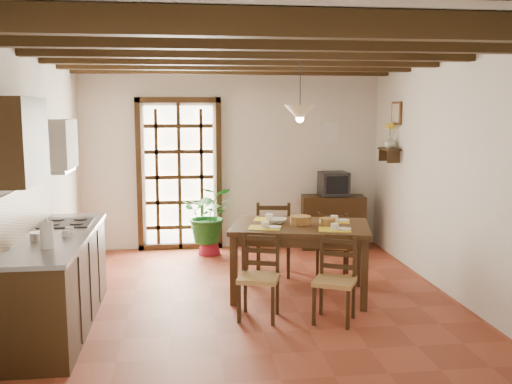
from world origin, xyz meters
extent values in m
plane|color=brown|center=(0.00, 0.00, 0.00)|extent=(5.00, 5.00, 0.00)
cube|color=silver|center=(0.00, 2.50, 1.40)|extent=(4.50, 0.02, 2.80)
cube|color=silver|center=(0.00, -2.50, 1.40)|extent=(4.50, 0.02, 2.80)
cube|color=silver|center=(-2.25, 0.00, 1.40)|extent=(0.02, 5.00, 2.80)
cube|color=silver|center=(2.25, 0.00, 1.40)|extent=(0.02, 5.00, 2.80)
cube|color=white|center=(0.00, 0.00, 2.80)|extent=(4.50, 5.00, 0.02)
cube|color=black|center=(0.00, -2.10, 2.69)|extent=(4.50, 0.14, 0.20)
cube|color=black|center=(0.00, -1.26, 2.69)|extent=(4.50, 0.14, 0.20)
cube|color=black|center=(0.00, -0.42, 2.69)|extent=(4.50, 0.14, 0.20)
cube|color=black|center=(0.00, 0.42, 2.69)|extent=(4.50, 0.14, 0.20)
cube|color=black|center=(0.00, 1.26, 2.69)|extent=(4.50, 0.14, 0.20)
cube|color=black|center=(0.00, 2.10, 2.69)|extent=(4.50, 0.14, 0.20)
cube|color=white|center=(-0.80, 2.49, 1.10)|extent=(1.01, 0.02, 2.11)
cube|color=black|center=(-0.80, 2.44, 2.24)|extent=(1.26, 0.10, 0.08)
cube|color=black|center=(-1.39, 2.44, 1.10)|extent=(0.08, 0.10, 2.28)
cube|color=black|center=(-0.21, 2.44, 1.10)|extent=(0.08, 0.10, 2.28)
cube|color=black|center=(-0.80, 2.42, 1.10)|extent=(1.01, 0.03, 2.02)
cube|color=black|center=(-1.95, -0.60, 0.44)|extent=(0.60, 2.20, 0.88)
cube|color=slate|center=(-1.95, -0.60, 0.90)|extent=(0.64, 2.25, 0.04)
cube|color=tan|center=(-2.23, -0.60, 1.13)|extent=(0.02, 2.20, 0.50)
cube|color=black|center=(-2.08, -1.30, 1.85)|extent=(0.35, 0.80, 0.70)
cube|color=white|center=(-2.05, -0.05, 1.75)|extent=(0.38, 0.60, 0.50)
cube|color=silver|center=(-2.05, -0.05, 1.48)|extent=(0.32, 0.55, 0.04)
cube|color=black|center=(-1.95, -0.05, 0.93)|extent=(0.50, 0.55, 0.02)
cylinder|color=white|center=(-1.90, -1.15, 1.03)|extent=(0.11, 0.11, 0.24)
cylinder|color=silver|center=(-2.05, -0.85, 0.95)|extent=(0.14, 0.14, 0.10)
cube|color=#3D2713|center=(0.56, 0.06, 0.79)|extent=(1.71, 1.31, 0.05)
cube|color=#3D2713|center=(0.56, 0.06, 0.71)|extent=(1.53, 1.18, 0.11)
cube|color=#3D2713|center=(1.33, 0.30, 0.38)|extent=(0.09, 0.09, 0.77)
cube|color=#3D2713|center=(-0.01, 0.64, 0.38)|extent=(0.09, 0.09, 0.77)
cube|color=#3D2713|center=(1.13, -0.52, 0.38)|extent=(0.09, 0.09, 0.77)
cube|color=#3D2713|center=(-0.21, -0.18, 0.38)|extent=(0.09, 0.09, 0.77)
cube|color=#AD8649|center=(0.00, -0.61, 0.42)|extent=(0.49, 0.47, 0.05)
cube|color=black|center=(0.05, -0.46, 0.64)|extent=(0.39, 0.15, 0.43)
cube|color=black|center=(0.00, -0.61, 0.21)|extent=(0.46, 0.45, 0.42)
cube|color=#AD8649|center=(0.73, -0.80, 0.42)|extent=(0.51, 0.50, 0.05)
cube|color=black|center=(0.80, -0.66, 0.63)|extent=(0.36, 0.20, 0.42)
cube|color=black|center=(0.73, -0.80, 0.21)|extent=(0.48, 0.48, 0.42)
cube|color=#AD8649|center=(0.39, 0.92, 0.48)|extent=(0.51, 0.49, 0.05)
cube|color=black|center=(0.36, 0.74, 0.72)|extent=(0.44, 0.11, 0.49)
cube|color=black|center=(0.39, 0.92, 0.24)|extent=(0.49, 0.47, 0.48)
cube|color=#AD8649|center=(1.12, 0.73, 0.42)|extent=(0.50, 0.49, 0.05)
cube|color=black|center=(1.06, 0.58, 0.63)|extent=(0.38, 0.18, 0.43)
cube|color=black|center=(1.12, 0.73, 0.21)|extent=(0.48, 0.47, 0.42)
cube|color=gold|center=(0.18, -0.18, 0.89)|extent=(0.35, 0.26, 0.01)
cube|color=gold|center=(0.94, -0.18, 0.89)|extent=(0.35, 0.26, 0.01)
cube|color=gold|center=(0.18, 0.30, 0.89)|extent=(0.35, 0.26, 0.01)
cube|color=gold|center=(0.94, 0.30, 0.89)|extent=(0.35, 0.26, 0.01)
cylinder|color=olive|center=(0.56, 0.06, 0.94)|extent=(0.24, 0.24, 0.10)
imported|color=white|center=(0.31, 0.18, 0.85)|extent=(0.28, 0.28, 0.05)
cube|color=black|center=(1.51, 2.23, 0.40)|extent=(0.99, 0.54, 0.80)
cube|color=black|center=(1.51, 2.23, 0.99)|extent=(0.42, 0.39, 0.35)
cube|color=black|center=(1.51, 2.04, 0.99)|extent=(0.33, 0.03, 0.26)
cube|color=white|center=(1.50, 2.48, 1.75)|extent=(0.25, 0.03, 0.32)
cone|color=maroon|center=(-0.38, 2.03, 0.11)|extent=(0.33, 0.33, 0.20)
imported|color=#144C19|center=(-0.38, 2.03, 0.57)|extent=(2.04, 1.78, 2.17)
cube|color=black|center=(2.14, 1.60, 1.55)|extent=(0.20, 0.42, 0.03)
cube|color=black|center=(2.14, 1.43, 1.46)|extent=(0.18, 0.03, 0.18)
cube|color=black|center=(2.14, 1.77, 1.46)|extent=(0.18, 0.03, 0.18)
imported|color=#B2BFB2|center=(2.14, 1.60, 1.65)|extent=(0.15, 0.15, 0.15)
sphere|color=gold|center=(2.14, 1.60, 1.86)|extent=(0.14, 0.14, 0.14)
cylinder|color=#144C19|center=(2.14, 1.60, 1.71)|extent=(0.01, 0.01, 0.28)
cube|color=brown|center=(2.23, 1.60, 2.05)|extent=(0.03, 0.32, 0.32)
cube|color=#C3B292|center=(2.21, 1.60, 2.05)|extent=(0.01, 0.26, 0.26)
cylinder|color=black|center=(0.56, 0.16, 2.45)|extent=(0.01, 0.01, 0.70)
cone|color=#F0E2C1|center=(0.56, 0.16, 2.08)|extent=(0.36, 0.36, 0.14)
sphere|color=#FFD88C|center=(0.56, 0.16, 2.00)|extent=(0.09, 0.09, 0.09)
camera|label=1|loc=(-0.71, -6.10, 2.10)|focal=40.00mm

